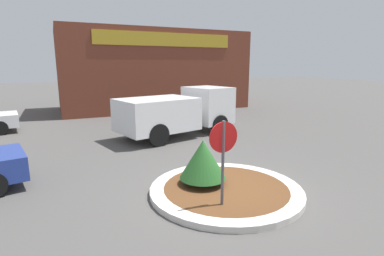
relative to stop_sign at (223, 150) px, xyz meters
The scene contains 6 objects.
ground_plane 1.79m from the stop_sign, 54.03° to the left, with size 120.00×120.00×0.00m, color #514F4C.
traffic_island 1.73m from the stop_sign, 54.03° to the left, with size 4.02×4.02×0.16m.
stop_sign is the anchor object (origin of this frame).
island_shrub 1.45m from the stop_sign, 83.38° to the left, with size 1.26×1.26×1.22m.
utility_truck 7.74m from the stop_sign, 75.44° to the left, with size 6.02×3.54×2.24m.
storefront_building 17.82m from the stop_sign, 77.44° to the left, with size 13.81×6.07×5.85m.
Camera 1 is at (-3.91, -6.39, 3.33)m, focal length 28.00 mm.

